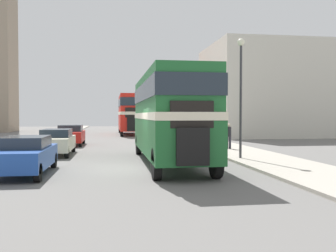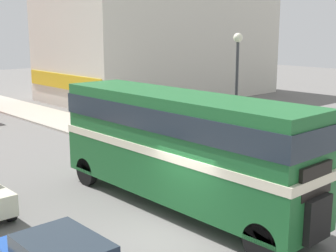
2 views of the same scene
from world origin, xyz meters
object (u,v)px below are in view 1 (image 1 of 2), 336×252
at_px(double_decker_bus, 168,111).
at_px(pedestrian_walking, 229,135).
at_px(street_lamp, 241,80).
at_px(car_parked_near, 24,155).
at_px(car_parked_mid, 56,142).
at_px(car_parked_far, 71,135).
at_px(bus_distant, 130,111).
at_px(bicycle_on_pavement, 209,138).

height_order(double_decker_bus, pedestrian_walking, double_decker_bus).
height_order(pedestrian_walking, street_lamp, street_lamp).
bearing_deg(car_parked_near, pedestrian_walking, 37.12).
bearing_deg(car_parked_mid, street_lamp, -22.85).
relative_size(double_decker_bus, pedestrian_walking, 6.76).
distance_m(car_parked_mid, car_parked_far, 6.67).
bearing_deg(car_parked_far, double_decker_bus, -63.65).
bearing_deg(car_parked_far, pedestrian_walking, -28.79).
height_order(double_decker_bus, street_lamp, street_lamp).
distance_m(car_parked_near, car_parked_mid, 6.94).
xyz_separation_m(bus_distant, car_parked_near, (-5.36, -28.73, -1.92)).
bearing_deg(bicycle_on_pavement, bus_distant, 109.00).
bearing_deg(double_decker_bus, car_parked_far, 116.35).
bearing_deg(double_decker_bus, car_parked_mid, 141.06).
xyz_separation_m(car_parked_far, street_lamp, (9.26, -10.61, 3.18)).
bearing_deg(bicycle_on_pavement, double_decker_bus, -113.92).
bearing_deg(pedestrian_walking, street_lamp, -101.33).
distance_m(bicycle_on_pavement, street_lamp, 10.93).
relative_size(bus_distant, car_parked_far, 2.59).
bearing_deg(double_decker_bus, car_parked_near, -157.75).
height_order(bus_distant, car_parked_far, bus_distant).
bearing_deg(car_parked_mid, double_decker_bus, -38.94).
xyz_separation_m(car_parked_near, pedestrian_walking, (10.53, 7.97, 0.27)).
distance_m(pedestrian_walking, street_lamp, 5.86).
bearing_deg(street_lamp, car_parked_far, 131.13).
relative_size(car_parked_far, street_lamp, 0.70).
bearing_deg(bus_distant, street_lamp, -80.78).
height_order(bicycle_on_pavement, street_lamp, street_lamp).
xyz_separation_m(car_parked_near, car_parked_far, (0.27, 13.61, 0.03)).
bearing_deg(car_parked_mid, pedestrian_walking, 5.72).
xyz_separation_m(bus_distant, car_parked_far, (-5.09, -15.12, -1.89)).
relative_size(car_parked_near, pedestrian_walking, 2.76).
xyz_separation_m(double_decker_bus, bicycle_on_pavement, (4.84, 10.92, -1.92)).
relative_size(car_parked_near, car_parked_mid, 1.02).
bearing_deg(bus_distant, car_parked_near, -100.57).
relative_size(pedestrian_walking, bicycle_on_pavement, 0.90).
bearing_deg(car_parked_near, car_parked_far, 88.86).
bearing_deg(bus_distant, double_decker_bus, -88.98).
height_order(bus_distant, car_parked_near, bus_distant).
bearing_deg(bicycle_on_pavement, car_parked_near, -128.73).
xyz_separation_m(bus_distant, bicycle_on_pavement, (5.31, -15.43, -2.19)).
bearing_deg(bicycle_on_pavement, car_parked_far, 178.33).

